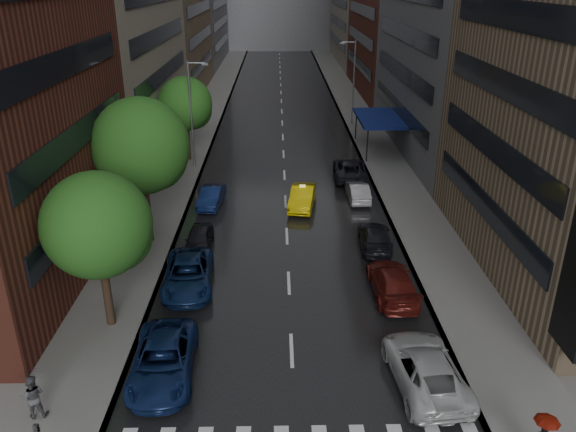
# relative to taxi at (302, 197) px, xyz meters

# --- Properties ---
(ground) EXTENTS (220.00, 220.00, 0.00)m
(ground) POSITION_rel_taxi_xyz_m (-1.20, -20.94, -0.76)
(ground) COLOR gray
(ground) RESTS_ON ground
(road) EXTENTS (14.00, 140.00, 0.01)m
(road) POSITION_rel_taxi_xyz_m (-1.20, 29.06, -0.76)
(road) COLOR black
(road) RESTS_ON ground
(sidewalk_left) EXTENTS (4.00, 140.00, 0.15)m
(sidewalk_left) POSITION_rel_taxi_xyz_m (-10.20, 29.06, -0.69)
(sidewalk_left) COLOR gray
(sidewalk_left) RESTS_ON ground
(sidewalk_right) EXTENTS (4.00, 140.00, 0.15)m
(sidewalk_right) POSITION_rel_taxi_xyz_m (7.80, 29.06, -0.69)
(sidewalk_right) COLOR gray
(sidewalk_right) RESTS_ON ground
(tree_near) EXTENTS (4.87, 4.87, 7.76)m
(tree_near) POSITION_rel_taxi_xyz_m (-9.80, -14.85, 4.54)
(tree_near) COLOR #382619
(tree_near) RESTS_ON ground
(tree_mid) EXTENTS (5.75, 5.75, 9.16)m
(tree_mid) POSITION_rel_taxi_xyz_m (-9.80, -5.67, 5.51)
(tree_mid) COLOR #382619
(tree_mid) RESTS_ON ground
(tree_far) EXTENTS (4.74, 4.74, 7.55)m
(tree_far) POSITION_rel_taxi_xyz_m (-9.80, 11.25, 4.40)
(tree_far) COLOR #382619
(tree_far) RESTS_ON ground
(taxi) EXTENTS (2.32, 4.84, 1.53)m
(taxi) POSITION_rel_taxi_xyz_m (0.00, 0.00, 0.00)
(taxi) COLOR #DDBF0B
(taxi) RESTS_ON ground
(parked_cars_left) EXTENTS (3.00, 23.86, 1.55)m
(parked_cars_left) POSITION_rel_taxi_xyz_m (-6.60, -11.65, -0.02)
(parked_cars_left) COLOR #101F4B
(parked_cars_left) RESTS_ON ground
(parked_cars_right) EXTENTS (3.02, 31.23, 1.57)m
(parked_cars_right) POSITION_rel_taxi_xyz_m (4.20, -6.87, -0.01)
(parked_cars_right) COLOR silver
(parked_cars_right) RESTS_ON ground
(ped_black_umbrella) EXTENTS (1.00, 0.98, 2.09)m
(ped_black_umbrella) POSITION_rel_taxi_xyz_m (-10.98, -20.97, 0.61)
(ped_black_umbrella) COLOR #49494E
(ped_black_umbrella) RESTS_ON sidewalk_left
(street_lamp_left) EXTENTS (1.74, 0.22, 9.00)m
(street_lamp_left) POSITION_rel_taxi_xyz_m (-8.92, 9.06, 4.12)
(street_lamp_left) COLOR gray
(street_lamp_left) RESTS_ON sidewalk_left
(street_lamp_right) EXTENTS (1.74, 0.22, 9.00)m
(street_lamp_right) POSITION_rel_taxi_xyz_m (6.52, 24.06, 4.12)
(street_lamp_right) COLOR gray
(street_lamp_right) RESTS_ON sidewalk_right
(awning) EXTENTS (4.00, 8.00, 3.12)m
(awning) POSITION_rel_taxi_xyz_m (7.78, 14.06, 2.37)
(awning) COLOR navy
(awning) RESTS_ON sidewalk_right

